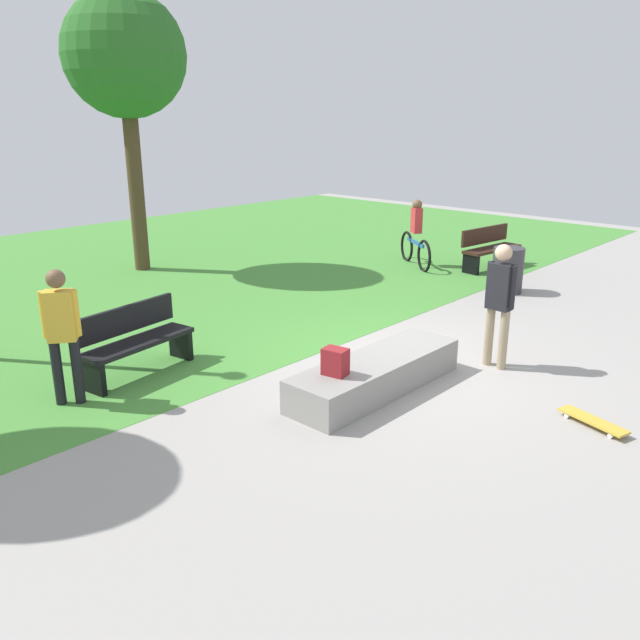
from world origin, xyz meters
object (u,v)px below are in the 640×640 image
(skater_performing_trick, at_px, (500,297))
(trash_bin, at_px, (508,270))
(concrete_ledge, at_px, (376,374))
(pedestrian_with_backpack, at_px, (62,325))
(skateboard_by_ledge, at_px, (593,421))
(cyclist_on_bicycle, at_px, (416,238))
(park_bench_by_oak, at_px, (490,247))
(tree_slender_maple, at_px, (125,58))
(park_bench_near_path, at_px, (135,339))
(backpack_on_ledge, at_px, (335,362))

(skater_performing_trick, height_order, trash_bin, skater_performing_trick)
(concrete_ledge, xyz_separation_m, pedestrian_with_backpack, (-2.78, 2.46, 0.77))
(skateboard_by_ledge, height_order, cyclist_on_bicycle, cyclist_on_bicycle)
(skateboard_by_ledge, height_order, park_bench_by_oak, park_bench_by_oak)
(tree_slender_maple, height_order, cyclist_on_bicycle, tree_slender_maple)
(pedestrian_with_backpack, bearing_deg, cyclist_on_bicycle, 7.56)
(concrete_ledge, height_order, park_bench_by_oak, park_bench_by_oak)
(park_bench_near_path, distance_m, cyclist_on_bicycle, 7.88)
(concrete_ledge, relative_size, backpack_on_ledge, 8.13)
(cyclist_on_bicycle, bearing_deg, park_bench_by_oak, -57.32)
(cyclist_on_bicycle, bearing_deg, backpack_on_ledge, -152.16)
(skateboard_by_ledge, relative_size, trash_bin, 0.95)
(park_bench_near_path, relative_size, park_bench_by_oak, 1.00)
(skater_performing_trick, bearing_deg, park_bench_by_oak, 29.54)
(park_bench_near_path, distance_m, park_bench_by_oak, 8.71)
(trash_bin, xyz_separation_m, cyclist_on_bicycle, (0.68, 2.61, 0.20))
(park_bench_by_oak, bearing_deg, tree_slender_maple, 133.26)
(backpack_on_ledge, height_order, skateboard_by_ledge, backpack_on_ledge)
(concrete_ledge, distance_m, tree_slender_maple, 9.07)
(park_bench_near_path, bearing_deg, tree_slender_maple, 56.78)
(backpack_on_ledge, relative_size, cyclist_on_bicycle, 0.21)
(tree_slender_maple, bearing_deg, skater_performing_trick, -89.68)
(skateboard_by_ledge, height_order, park_bench_near_path, park_bench_near_path)
(backpack_on_ledge, bearing_deg, pedestrian_with_backpack, 30.01)
(skater_performing_trick, bearing_deg, park_bench_near_path, 135.64)
(concrete_ledge, bearing_deg, park_bench_by_oak, 17.99)
(concrete_ledge, height_order, skateboard_by_ledge, concrete_ledge)
(skater_performing_trick, bearing_deg, concrete_ledge, 157.61)
(tree_slender_maple, height_order, pedestrian_with_backpack, tree_slender_maple)
(concrete_ledge, distance_m, skateboard_by_ledge, 2.54)
(skater_performing_trick, height_order, park_bench_by_oak, skater_performing_trick)
(park_bench_near_path, height_order, park_bench_by_oak, same)
(park_bench_by_oak, xyz_separation_m, trash_bin, (-1.56, -1.24, -0.05))
(skater_performing_trick, distance_m, pedestrian_with_backpack, 5.50)
(tree_slender_maple, bearing_deg, backpack_on_ledge, -107.05)
(trash_bin, height_order, cyclist_on_bicycle, cyclist_on_bicycle)
(skater_performing_trick, relative_size, park_bench_by_oak, 1.03)
(backpack_on_ledge, relative_size, trash_bin, 0.37)
(concrete_ledge, relative_size, park_bench_near_path, 1.58)
(cyclist_on_bicycle, bearing_deg, skater_performing_trick, -135.11)
(concrete_ledge, distance_m, backpack_on_ledge, 0.82)
(skater_performing_trick, xyz_separation_m, park_bench_near_path, (-3.46, 3.38, -0.51))
(park_bench_near_path, height_order, cyclist_on_bicycle, cyclist_on_bicycle)
(backpack_on_ledge, bearing_deg, skateboard_by_ledge, -156.92)
(park_bench_near_path, xyz_separation_m, cyclist_on_bicycle, (7.82, 0.96, 0.15))
(skateboard_by_ledge, relative_size, tree_slender_maple, 0.14)
(skater_performing_trick, xyz_separation_m, pedestrian_with_backpack, (-4.50, 3.17, -0.01))
(park_bench_by_oak, xyz_separation_m, pedestrian_with_backpack, (-9.74, 0.20, 0.50))
(concrete_ledge, height_order, cyclist_on_bicycle, cyclist_on_bicycle)
(skateboard_by_ledge, xyz_separation_m, trash_bin, (4.55, 3.41, 0.37))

